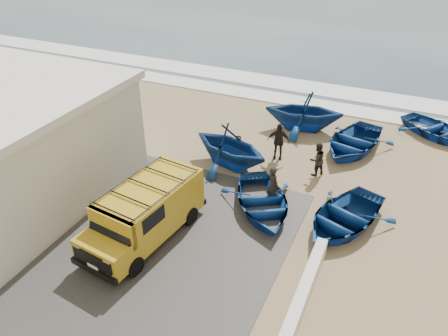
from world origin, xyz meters
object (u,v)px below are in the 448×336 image
(boat_mid_left, at_px, (230,146))
(fisherman_front, at_px, (273,185))
(boat_near_left, at_px, (262,202))
(parapet, at_px, (297,310))
(fisherman_back, at_px, (278,141))
(fisherman_middle, at_px, (317,159))
(boat_mid_right, at_px, (353,142))
(van, at_px, (146,211))
(boat_near_right, at_px, (344,217))
(boat_far_left, at_px, (304,111))
(boat_far_right, at_px, (437,129))

(boat_mid_left, distance_m, fisherman_front, 3.25)
(boat_near_left, height_order, fisherman_front, fisherman_front)
(parapet, xyz_separation_m, fisherman_back, (-3.32, 8.34, 0.59))
(boat_near_left, xyz_separation_m, fisherman_middle, (1.23, 3.37, 0.34))
(boat_near_left, bearing_deg, fisherman_front, 41.04)
(boat_mid_left, xyz_separation_m, boat_mid_right, (4.71, 3.65, -0.55))
(parapet, xyz_separation_m, boat_mid_right, (-0.34, 10.49, 0.17))
(boat_near_left, height_order, fisherman_back, fisherman_back)
(van, xyz_separation_m, boat_mid_right, (5.40, 9.22, -0.65))
(fisherman_front, bearing_deg, boat_near_right, -151.77)
(fisherman_back, bearing_deg, fisherman_middle, -30.57)
(boat_far_left, bearing_deg, boat_near_left, -7.87)
(van, height_order, boat_near_right, van)
(van, distance_m, boat_near_right, 7.03)
(fisherman_front, bearing_deg, van, 82.07)
(boat_mid_right, bearing_deg, fisherman_middle, -96.77)
(boat_far_left, distance_m, fisherman_middle, 4.35)
(boat_near_left, bearing_deg, boat_mid_left, 101.64)
(van, distance_m, fisherman_back, 7.48)
(boat_mid_left, bearing_deg, fisherman_middle, -60.83)
(van, bearing_deg, fisherman_back, 78.67)
(fisherman_front, xyz_separation_m, fisherman_back, (-0.90, 3.41, 0.05))
(boat_far_right, relative_size, fisherman_middle, 2.49)
(van, xyz_separation_m, boat_near_right, (6.13, 3.37, -0.68))
(van, relative_size, fisherman_back, 2.87)
(van, height_order, boat_near_left, van)
(fisherman_middle, xyz_separation_m, fisherman_back, (-1.94, 0.67, 0.12))
(van, xyz_separation_m, fisherman_middle, (4.36, 6.40, -0.35))
(boat_near_left, distance_m, boat_far_right, 10.99)
(fisherman_middle, bearing_deg, boat_mid_left, -36.60)
(boat_far_left, relative_size, boat_far_right, 1.04)
(boat_near_left, relative_size, fisherman_front, 2.42)
(boat_mid_right, xyz_separation_m, fisherman_middle, (-1.04, -2.82, 0.30))
(boat_mid_left, bearing_deg, parapet, -127.20)
(boat_far_left, height_order, boat_far_right, boat_far_left)
(boat_near_right, height_order, boat_far_left, boat_far_left)
(fisherman_front, bearing_deg, boat_far_left, -50.29)
(boat_near_right, bearing_deg, parapet, -75.08)
(fisherman_front, height_order, fisherman_middle, fisherman_front)
(boat_far_right, bearing_deg, boat_far_left, 141.68)
(boat_near_right, bearing_deg, van, -131.50)
(boat_mid_left, xyz_separation_m, boat_far_left, (1.99, 4.84, 0.04))
(boat_near_left, distance_m, boat_far_left, 7.41)
(fisherman_middle, bearing_deg, boat_near_left, 20.53)
(boat_mid_left, height_order, fisherman_front, boat_mid_left)
(boat_near_right, relative_size, boat_far_right, 1.08)
(boat_mid_left, xyz_separation_m, fisherman_back, (1.73, 1.50, -0.12))
(van, relative_size, boat_near_left, 1.26)
(boat_near_left, distance_m, fisherman_middle, 3.61)
(fisherman_middle, bearing_deg, fisherman_front, 19.77)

